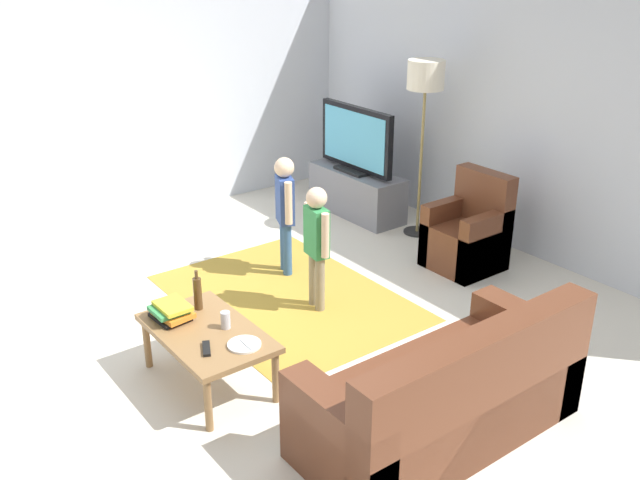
{
  "coord_description": "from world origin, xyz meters",
  "views": [
    {
      "loc": [
        4.1,
        -2.48,
        2.83
      ],
      "look_at": [
        0.0,
        0.6,
        0.65
      ],
      "focal_mm": 39.67,
      "sensor_mm": 36.0,
      "label": 1
    }
  ],
  "objects_px": {
    "book_stack": "(171,312)",
    "tv_remote": "(206,349)",
    "child_near_tv": "(285,205)",
    "coffee_table": "(207,336)",
    "child_center": "(317,237)",
    "bottle": "(198,293)",
    "tv": "(356,140)",
    "floor_lamp": "(425,85)",
    "tv_stand": "(356,193)",
    "armchair": "(469,236)",
    "couch": "(450,400)",
    "plate": "(244,345)",
    "soda_can": "(226,320)"
  },
  "relations": [
    {
      "from": "floor_lamp",
      "to": "child_near_tv",
      "type": "xyz_separation_m",
      "value": [
        -0.04,
        -1.63,
        -0.89
      ]
    },
    {
      "from": "coffee_table",
      "to": "soda_can",
      "type": "xyz_separation_m",
      "value": [
        0.05,
        0.12,
        0.11
      ]
    },
    {
      "from": "coffee_table",
      "to": "tv_remote",
      "type": "height_order",
      "value": "tv_remote"
    },
    {
      "from": "couch",
      "to": "child_center",
      "type": "xyz_separation_m",
      "value": [
        -1.85,
        0.38,
        0.34
      ]
    },
    {
      "from": "child_center",
      "to": "coffee_table",
      "type": "relative_size",
      "value": 1.05
    },
    {
      "from": "tv",
      "to": "bottle",
      "type": "xyz_separation_m",
      "value": [
        1.64,
        -2.79,
        -0.3
      ]
    },
    {
      "from": "bottle",
      "to": "couch",
      "type": "bearing_deg",
      "value": 24.31
    },
    {
      "from": "soda_can",
      "to": "couch",
      "type": "bearing_deg",
      "value": 28.96
    },
    {
      "from": "tv_stand",
      "to": "coffee_table",
      "type": "xyz_separation_m",
      "value": [
        1.94,
        -2.91,
        0.13
      ]
    },
    {
      "from": "tv_stand",
      "to": "bottle",
      "type": "xyz_separation_m",
      "value": [
        1.64,
        -2.81,
        0.3
      ]
    },
    {
      "from": "child_center",
      "to": "tv_remote",
      "type": "relative_size",
      "value": 6.2
    },
    {
      "from": "tv",
      "to": "child_center",
      "type": "bearing_deg",
      "value": -47.62
    },
    {
      "from": "book_stack",
      "to": "tv_remote",
      "type": "relative_size",
      "value": 1.78
    },
    {
      "from": "tv_remote",
      "to": "tv_stand",
      "type": "bearing_deg",
      "value": 151.43
    },
    {
      "from": "floor_lamp",
      "to": "plate",
      "type": "xyz_separation_m",
      "value": [
        1.44,
        -2.96,
        -1.12
      ]
    },
    {
      "from": "bottle",
      "to": "tv_remote",
      "type": "height_order",
      "value": "bottle"
    },
    {
      "from": "child_near_tv",
      "to": "tv_remote",
      "type": "distance_m",
      "value": 2.08
    },
    {
      "from": "coffee_table",
      "to": "tv_remote",
      "type": "xyz_separation_m",
      "value": [
        0.22,
        -0.12,
        0.06
      ]
    },
    {
      "from": "child_center",
      "to": "bottle",
      "type": "relative_size",
      "value": 3.53
    },
    {
      "from": "armchair",
      "to": "floor_lamp",
      "type": "xyz_separation_m",
      "value": [
        -0.87,
        0.19,
        1.25
      ]
    },
    {
      "from": "couch",
      "to": "book_stack",
      "type": "xyz_separation_m",
      "value": [
        -1.69,
        -0.99,
        0.19
      ]
    },
    {
      "from": "tv_remote",
      "to": "armchair",
      "type": "bearing_deg",
      "value": 124.84
    },
    {
      "from": "tv_stand",
      "to": "couch",
      "type": "relative_size",
      "value": 0.67
    },
    {
      "from": "tv",
      "to": "child_near_tv",
      "type": "bearing_deg",
      "value": -61.83
    },
    {
      "from": "armchair",
      "to": "book_stack",
      "type": "xyz_separation_m",
      "value": [
        -0.03,
        -2.99,
        0.18
      ]
    },
    {
      "from": "coffee_table",
      "to": "bottle",
      "type": "relative_size",
      "value": 3.35
    },
    {
      "from": "child_near_tv",
      "to": "soda_can",
      "type": "relative_size",
      "value": 9.12
    },
    {
      "from": "floor_lamp",
      "to": "child_center",
      "type": "height_order",
      "value": "floor_lamp"
    },
    {
      "from": "armchair",
      "to": "coffee_table",
      "type": "height_order",
      "value": "armchair"
    },
    {
      "from": "tv_remote",
      "to": "child_center",
      "type": "bearing_deg",
      "value": 141.76
    },
    {
      "from": "couch",
      "to": "book_stack",
      "type": "height_order",
      "value": "couch"
    },
    {
      "from": "tv_stand",
      "to": "tv_remote",
      "type": "bearing_deg",
      "value": -54.54
    },
    {
      "from": "armchair",
      "to": "book_stack",
      "type": "distance_m",
      "value": 2.99
    },
    {
      "from": "coffee_table",
      "to": "tv_stand",
      "type": "bearing_deg",
      "value": 123.67
    },
    {
      "from": "tv_stand",
      "to": "floor_lamp",
      "type": "distance_m",
      "value": 1.54
    },
    {
      "from": "book_stack",
      "to": "tv_remote",
      "type": "distance_m",
      "value": 0.5
    },
    {
      "from": "tv_stand",
      "to": "tv",
      "type": "bearing_deg",
      "value": -90.0
    },
    {
      "from": "soda_can",
      "to": "floor_lamp",
      "type": "bearing_deg",
      "value": 111.66
    },
    {
      "from": "bottle",
      "to": "tv_remote",
      "type": "xyz_separation_m",
      "value": [
        0.52,
        -0.22,
        -0.12
      ]
    },
    {
      "from": "tv_stand",
      "to": "floor_lamp",
      "type": "relative_size",
      "value": 0.67
    },
    {
      "from": "child_near_tv",
      "to": "coffee_table",
      "type": "xyz_separation_m",
      "value": [
        1.16,
        -1.43,
        -0.29
      ]
    },
    {
      "from": "coffee_table",
      "to": "couch",
      "type": "bearing_deg",
      "value": 31.76
    },
    {
      "from": "child_center",
      "to": "couch",
      "type": "bearing_deg",
      "value": -11.56
    },
    {
      "from": "coffee_table",
      "to": "bottle",
      "type": "xyz_separation_m",
      "value": [
        -0.3,
        0.1,
        0.17
      ]
    },
    {
      "from": "floor_lamp",
      "to": "bottle",
      "type": "xyz_separation_m",
      "value": [
        0.82,
        -2.96,
        -1.0
      ]
    },
    {
      "from": "couch",
      "to": "bottle",
      "type": "bearing_deg",
      "value": -155.69
    },
    {
      "from": "floor_lamp",
      "to": "book_stack",
      "type": "bearing_deg",
      "value": -75.24
    },
    {
      "from": "couch",
      "to": "soda_can",
      "type": "distance_m",
      "value": 1.56
    },
    {
      "from": "tv_remote",
      "to": "soda_can",
      "type": "distance_m",
      "value": 0.3
    },
    {
      "from": "book_stack",
      "to": "armchair",
      "type": "bearing_deg",
      "value": 89.35
    }
  ]
}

